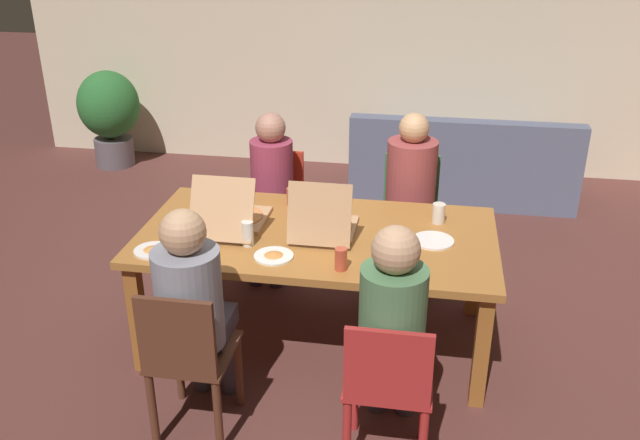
{
  "coord_description": "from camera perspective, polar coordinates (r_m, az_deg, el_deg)",
  "views": [
    {
      "loc": [
        0.62,
        -3.58,
        2.51
      ],
      "look_at": [
        0.0,
        0.1,
        0.78
      ],
      "focal_mm": 38.52,
      "sensor_mm": 36.0,
      "label": 1
    }
  ],
  "objects": [
    {
      "name": "drinking_glass_3",
      "position": [
        4.4,
        -2.31,
        1.96
      ],
      "size": [
        0.07,
        0.07,
        0.11
      ],
      "primitive_type": "cylinder",
      "color": "#B34935",
      "rests_on": "dining_table"
    },
    {
      "name": "chair_0",
      "position": [
        3.28,
        5.67,
        -13.66
      ],
      "size": [
        0.41,
        0.38,
        0.85
      ],
      "color": "#B12928",
      "rests_on": "ground"
    },
    {
      "name": "ground_plane",
      "position": [
        4.41,
        -0.22,
        -9.75
      ],
      "size": [
        20.0,
        20.0,
        0.0
      ],
      "primitive_type": "plane",
      "color": "#572F2A"
    },
    {
      "name": "person_0",
      "position": [
        3.24,
        6.05,
        -8.57
      ],
      "size": [
        0.31,
        0.54,
        1.26
      ],
      "color": "#403F4D",
      "rests_on": "ground"
    },
    {
      "name": "back_wall",
      "position": [
        6.96,
        4.49,
        15.29
      ],
      "size": [
        7.12,
        0.12,
        2.71
      ],
      "primitive_type": "cube",
      "color": "beige",
      "rests_on": "ground"
    },
    {
      "name": "drinking_glass_2",
      "position": [
        4.21,
        9.83,
        0.55
      ],
      "size": [
        0.08,
        0.08,
        0.12
      ],
      "primitive_type": "cylinder",
      "color": "beige",
      "rests_on": "dining_table"
    },
    {
      "name": "person_2",
      "position": [
        4.75,
        7.51,
        2.62
      ],
      "size": [
        0.34,
        0.55,
        1.24
      ],
      "color": "#442B35",
      "rests_on": "ground"
    },
    {
      "name": "plate_2",
      "position": [
        3.77,
        -3.87,
        -2.96
      ],
      "size": [
        0.22,
        0.22,
        0.03
      ],
      "color": "white",
      "rests_on": "dining_table"
    },
    {
      "name": "chair_3",
      "position": [
        5.09,
        -3.71,
        1.28
      ],
      "size": [
        0.4,
        0.45,
        0.85
      ],
      "color": "red",
      "rests_on": "ground"
    },
    {
      "name": "plate_0",
      "position": [
        3.98,
        9.38,
        -1.73
      ],
      "size": [
        0.24,
        0.24,
        0.01
      ],
      "color": "white",
      "rests_on": "dining_table"
    },
    {
      "name": "potted_plant",
      "position": [
        7.38,
        -17.1,
        8.62
      ],
      "size": [
        0.62,
        0.62,
        0.99
      ],
      "color": "#5C535A",
      "rests_on": "ground"
    },
    {
      "name": "couch",
      "position": [
        6.5,
        11.65,
        4.31
      ],
      "size": [
        2.01,
        0.84,
        0.81
      ],
      "color": "slate",
      "rests_on": "ground"
    },
    {
      "name": "drinking_glass_1",
      "position": [
        3.62,
        1.74,
        -3.27
      ],
      "size": [
        0.07,
        0.07,
        0.12
      ],
      "primitive_type": "cylinder",
      "color": "#BF4830",
      "rests_on": "dining_table"
    },
    {
      "name": "drinking_glass_0",
      "position": [
        3.89,
        -6.02,
        -1.13
      ],
      "size": [
        0.07,
        0.07,
        0.15
      ],
      "primitive_type": "cylinder",
      "color": "silver",
      "rests_on": "dining_table"
    },
    {
      "name": "plate_1",
      "position": [
        3.94,
        -13.71,
        -2.43
      ],
      "size": [
        0.21,
        0.21,
        0.03
      ],
      "color": "white",
      "rests_on": "dining_table"
    },
    {
      "name": "person_1",
      "position": [
        3.45,
        -10.5,
        -6.6
      ],
      "size": [
        0.33,
        0.51,
        1.24
      ],
      "color": "#423944",
      "rests_on": "ground"
    },
    {
      "name": "dining_table",
      "position": [
        4.07,
        -0.23,
        -2.05
      ],
      "size": [
        2.09,
        1.09,
        0.74
      ],
      "color": "#A6682F",
      "rests_on": "ground"
    },
    {
      "name": "person_3",
      "position": [
        4.87,
        -4.14,
        3.12
      ],
      "size": [
        0.3,
        0.47,
        1.2
      ],
      "color": "#362C40",
      "rests_on": "ground"
    },
    {
      "name": "chair_1",
      "position": [
        3.48,
        -10.92,
        -11.16
      ],
      "size": [
        0.4,
        0.43,
        0.88
      ],
      "color": "#552E1E",
      "rests_on": "ground"
    },
    {
      "name": "chair_2",
      "position": [
        4.97,
        7.42,
        0.48
      ],
      "size": [
        0.41,
        0.39,
        0.89
      ],
      "color": "#326F3F",
      "rests_on": "ground"
    },
    {
      "name": "pizza_box_0",
      "position": [
        4.17,
        -7.19,
        0.32
      ],
      "size": [
        0.37,
        0.54,
        0.36
      ],
      "color": "tan",
      "rests_on": "dining_table"
    },
    {
      "name": "pizza_box_1",
      "position": [
        4.02,
        0.36,
        -0.38
      ],
      "size": [
        0.36,
        0.45,
        0.37
      ],
      "color": "tan",
      "rests_on": "dining_table"
    }
  ]
}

